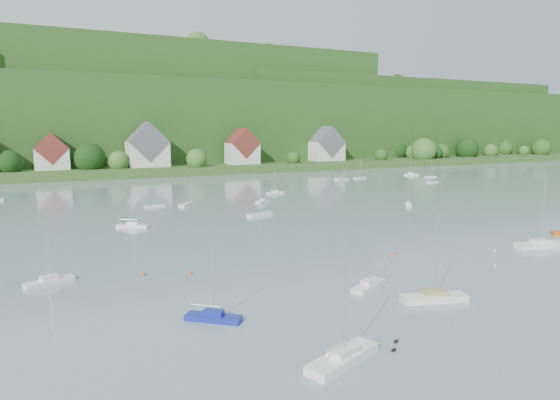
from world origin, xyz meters
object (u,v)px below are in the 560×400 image
near_sailboat_0 (343,357)px  near_sailboat_3 (369,285)px  near_sailboat_1 (213,316)px  near_sailboat_4 (541,244)px  near_sailboat_2 (434,297)px  near_sailboat_6 (49,281)px

near_sailboat_0 → near_sailboat_3: (12.33, 13.77, -0.06)m
near_sailboat_1 → near_sailboat_4: bearing=45.0°
near_sailboat_0 → near_sailboat_2: size_ratio=1.03×
near_sailboat_2 → near_sailboat_6: bearing=164.0°
near_sailboat_2 → near_sailboat_4: size_ratio=0.86×
near_sailboat_2 → near_sailboat_3: near_sailboat_2 is taller
near_sailboat_1 → near_sailboat_3: (18.89, 1.47, 0.01)m
near_sailboat_1 → near_sailboat_2: (22.67, -4.94, 0.06)m
near_sailboat_0 → near_sailboat_6: near_sailboat_0 is taller
near_sailboat_1 → near_sailboat_4: size_ratio=0.67×
near_sailboat_3 → near_sailboat_4: near_sailboat_4 is taller
near_sailboat_3 → near_sailboat_4: bearing=-19.8°
near_sailboat_1 → near_sailboat_2: near_sailboat_2 is taller
near_sailboat_2 → near_sailboat_3: size_ratio=1.24×
near_sailboat_3 → near_sailboat_4: (35.19, 4.45, 0.10)m
near_sailboat_3 → near_sailboat_6: 37.22m
near_sailboat_0 → near_sailboat_4: near_sailboat_4 is taller
near_sailboat_2 → near_sailboat_4: (31.40, 10.86, 0.05)m
near_sailboat_1 → near_sailboat_3: bearing=43.2°
near_sailboat_0 → near_sailboat_4: size_ratio=0.89×
near_sailboat_0 → near_sailboat_3: size_ratio=1.28×
near_sailboat_2 → near_sailboat_3: 7.44m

